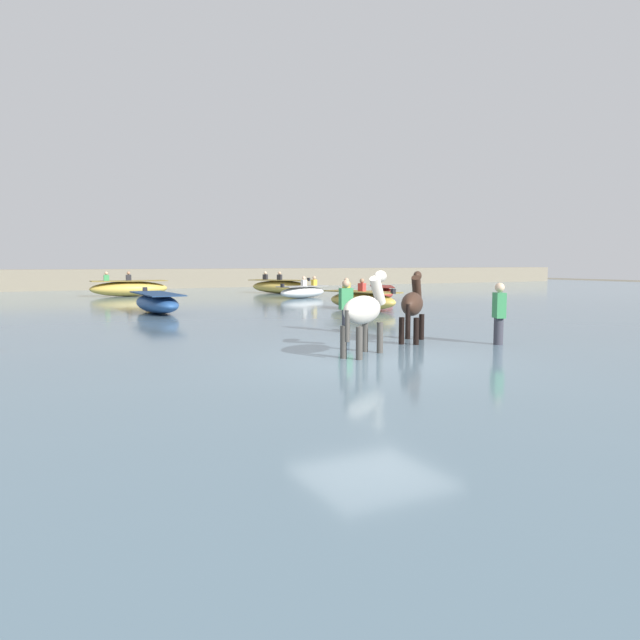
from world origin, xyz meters
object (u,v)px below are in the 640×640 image
object	(u,v)px
boat_far_offshore	(382,293)
boat_near_port	(362,300)
horse_trailing_dark_bay	(413,306)
boat_distant_east	(281,287)
boat_mid_channel	(303,292)
person_onlooker_right	(499,318)
person_spectator_far	(346,310)
boat_mid_outer	(157,303)
horse_lead_pinto	(364,312)
boat_distant_west	(129,288)

from	to	relation	value
boat_far_offshore	boat_near_port	bearing A→B (deg)	-130.03
horse_trailing_dark_bay	boat_distant_east	world-z (taller)	horse_trailing_dark_bay
boat_near_port	boat_mid_channel	bearing A→B (deg)	80.76
boat_far_offshore	person_onlooker_right	bearing A→B (deg)	-114.37
horse_trailing_dark_bay	person_onlooker_right	distance (m)	1.85
person_spectator_far	boat_distant_east	bearing A→B (deg)	71.22
boat_far_offshore	boat_mid_outer	bearing A→B (deg)	-166.16
boat_mid_outer	horse_trailing_dark_bay	bearing A→B (deg)	-71.65
horse_lead_pinto	person_onlooker_right	world-z (taller)	horse_lead_pinto
boat_mid_outer	person_onlooker_right	bearing A→B (deg)	-67.75
person_spectator_far	person_onlooker_right	bearing A→B (deg)	-63.24
boat_distant_west	boat_mid_outer	bearing A→B (deg)	-94.80
boat_near_port	boat_distant_west	bearing A→B (deg)	114.92
boat_distant_east	boat_near_port	distance (m)	12.36
horse_trailing_dark_bay	boat_distant_west	distance (m)	21.63
boat_distant_east	person_onlooker_right	world-z (taller)	person_onlooker_right
boat_distant_east	boat_far_offshore	size ratio (longest dim) A/B	1.29
boat_distant_west	boat_near_port	xyz separation A→B (m)	(6.19, -13.31, -0.06)
boat_mid_channel	horse_trailing_dark_bay	bearing A→B (deg)	-107.34
horse_lead_pinto	boat_near_port	world-z (taller)	horse_lead_pinto
horse_trailing_dark_bay	person_onlooker_right	world-z (taller)	horse_trailing_dark_bay
boat_mid_channel	boat_near_port	bearing A→B (deg)	-99.24
horse_lead_pinto	boat_distant_west	distance (m)	22.66
horse_lead_pinto	person_onlooker_right	bearing A→B (deg)	-1.90
horse_lead_pinto	boat_mid_channel	distance (m)	18.39
boat_mid_channel	person_spectator_far	world-z (taller)	person_spectator_far
horse_lead_pinto	boat_near_port	bearing A→B (deg)	58.66
horse_lead_pinto	person_spectator_far	distance (m)	3.73
horse_trailing_dark_bay	boat_distant_east	xyz separation A→B (m)	(5.74, 20.36, -0.40)
boat_distant_east	boat_distant_west	distance (m)	8.30
boat_mid_channel	boat_far_offshore	xyz separation A→B (m)	(2.88, -2.76, 0.00)
horse_lead_pinto	boat_near_port	xyz separation A→B (m)	(5.69, 9.34, -0.47)
horse_trailing_dark_bay	boat_mid_channel	xyz separation A→B (m)	(4.95, 15.85, -0.48)
horse_lead_pinto	boat_distant_east	world-z (taller)	horse_lead_pinto
horse_trailing_dark_bay	boat_distant_west	bearing A→B (deg)	96.60
boat_mid_channel	boat_far_offshore	distance (m)	3.99
boat_mid_outer	boat_distant_west	bearing A→B (deg)	85.20
boat_near_port	person_onlooker_right	world-z (taller)	person_onlooker_right
horse_lead_pinto	horse_trailing_dark_bay	xyz separation A→B (m)	(1.99, 1.17, -0.02)
boat_near_port	boat_far_offshore	bearing A→B (deg)	49.97
boat_mid_channel	person_onlooker_right	xyz separation A→B (m)	(-3.63, -17.13, 0.25)
horse_lead_pinto	boat_distant_west	bearing A→B (deg)	91.25
boat_distant_east	boat_far_offshore	xyz separation A→B (m)	(2.09, -7.27, -0.08)
boat_mid_outer	boat_near_port	size ratio (longest dim) A/B	1.14
boat_far_offshore	boat_mid_channel	bearing A→B (deg)	136.22
person_onlooker_right	person_spectator_far	world-z (taller)	same
boat_far_offshore	person_spectator_far	world-z (taller)	person_spectator_far
horse_lead_pinto	horse_trailing_dark_bay	size ratio (longest dim) A/B	1.02
boat_distant_west	boat_far_offshore	distance (m)	13.30
horse_trailing_dark_bay	boat_mid_channel	bearing A→B (deg)	72.66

